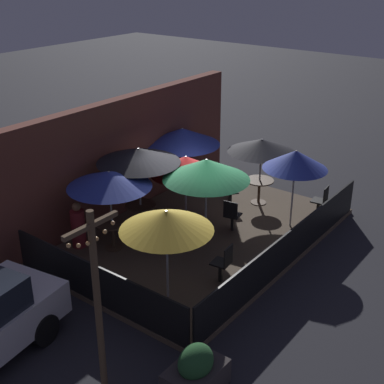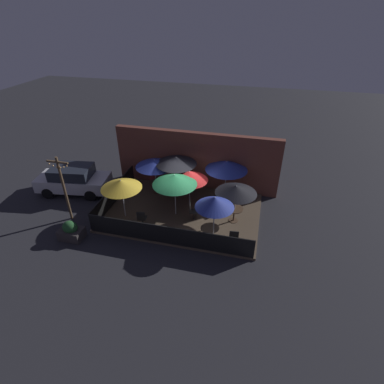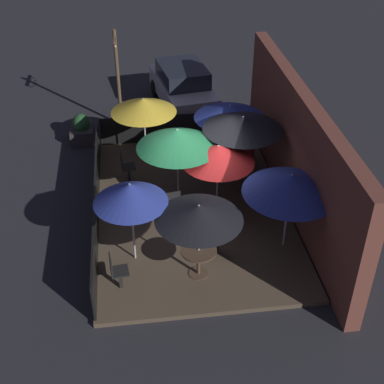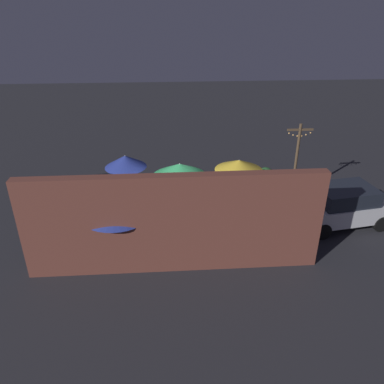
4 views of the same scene
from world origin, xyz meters
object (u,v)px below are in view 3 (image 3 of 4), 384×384
(patio_umbrella_5, at_px, (291,184))
(planter_box, at_px, (82,129))
(patio_umbrella_3, at_px, (218,154))
(dining_table_1, at_px, (228,151))
(patio_umbrella_4, at_px, (130,193))
(patio_chair_3, at_px, (174,208))
(dining_table_2, at_px, (199,255))
(light_post, at_px, (118,74))
(patio_umbrella_0, at_px, (243,123))
(patio_umbrella_7, at_px, (177,138))
(parked_car_0, at_px, (183,86))
(patio_umbrella_1, at_px, (230,111))
(patron_0, at_px, (249,143))
(patio_chair_2, at_px, (126,166))
(dining_table_0, at_px, (240,171))
(patio_chair_0, at_px, (218,235))
(patio_umbrella_2, at_px, (199,212))
(patio_umbrella_6, at_px, (143,105))
(patio_chair_1, at_px, (117,271))

(patio_umbrella_5, relative_size, planter_box, 2.11)
(patio_umbrella_3, height_order, dining_table_1, patio_umbrella_3)
(patio_umbrella_4, height_order, patio_chair_3, patio_umbrella_4)
(dining_table_2, xyz_separation_m, light_post, (-8.04, -1.64, 1.23))
(patio_umbrella_0, relative_size, patio_chair_3, 2.54)
(patio_umbrella_3, relative_size, light_post, 0.59)
(light_post, bearing_deg, patio_umbrella_7, 16.28)
(patio_umbrella_7, xyz_separation_m, parked_car_0, (-6.32, 0.86, -1.32))
(patio_umbrella_1, height_order, planter_box, patio_umbrella_1)
(patio_umbrella_1, distance_m, patron_0, 1.62)
(patio_chair_2, bearing_deg, parked_car_0, 58.71)
(dining_table_1, bearing_deg, dining_table_0, 6.07)
(patio_umbrella_4, xyz_separation_m, dining_table_1, (-3.84, 3.01, -1.37))
(patio_umbrella_7, xyz_separation_m, patron_0, (-2.10, 2.47, -1.49))
(patio_umbrella_4, height_order, patron_0, patio_umbrella_4)
(patio_chair_0, bearing_deg, patio_chair_2, -109.76)
(patio_umbrella_2, distance_m, planter_box, 7.89)
(planter_box, bearing_deg, dining_table_2, 22.64)
(patio_chair_2, height_order, patio_chair_3, patio_chair_2)
(patio_umbrella_6, bearing_deg, patio_umbrella_3, 31.15)
(patio_chair_3, bearing_deg, patio_umbrella_0, 114.38)
(patio_umbrella_4, bearing_deg, patio_chair_1, -23.64)
(dining_table_0, bearing_deg, dining_table_2, -26.14)
(patio_umbrella_0, bearing_deg, patio_umbrella_3, -41.35)
(patio_umbrella_3, xyz_separation_m, dining_table_2, (2.48, -0.85, -1.19))
(patio_umbrella_1, height_order, patio_chair_1, patio_umbrella_1)
(planter_box, bearing_deg, patio_umbrella_3, 39.39)
(patio_umbrella_7, xyz_separation_m, patio_chair_2, (-1.25, -1.40, -1.52))
(dining_table_1, bearing_deg, patio_chair_2, -82.73)
(patio_umbrella_1, relative_size, patio_umbrella_6, 1.01)
(dining_table_0, relative_size, patio_chair_2, 0.88)
(patio_umbrella_4, height_order, dining_table_0, patio_umbrella_4)
(patio_umbrella_3, distance_m, planter_box, 6.22)
(dining_table_0, bearing_deg, patio_chair_3, -55.68)
(patio_umbrella_0, xyz_separation_m, patio_chair_0, (2.64, -1.07, -1.63))
(patio_chair_2, xyz_separation_m, light_post, (-3.84, -0.09, 1.30))
(patio_umbrella_1, distance_m, dining_table_1, 1.34)
(patio_umbrella_2, relative_size, patio_chair_0, 2.16)
(patio_umbrella_5, distance_m, patio_chair_0, 2.16)
(patio_umbrella_0, xyz_separation_m, dining_table_2, (3.41, -1.67, -1.55))
(dining_table_0, distance_m, light_post, 5.83)
(patio_umbrella_6, bearing_deg, patio_umbrella_0, 52.34)
(patio_umbrella_0, bearing_deg, patio_umbrella_1, -173.93)
(dining_table_0, bearing_deg, patron_0, 158.64)
(patio_umbrella_5, bearing_deg, patio_umbrella_0, -166.81)
(patio_chair_1, relative_size, light_post, 0.28)
(patio_umbrella_0, relative_size, dining_table_1, 2.93)
(patio_umbrella_2, xyz_separation_m, patio_umbrella_6, (-5.40, -0.92, 0.05))
(dining_table_1, relative_size, planter_box, 0.73)
(dining_table_2, bearing_deg, patio_umbrella_2, -90.00)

